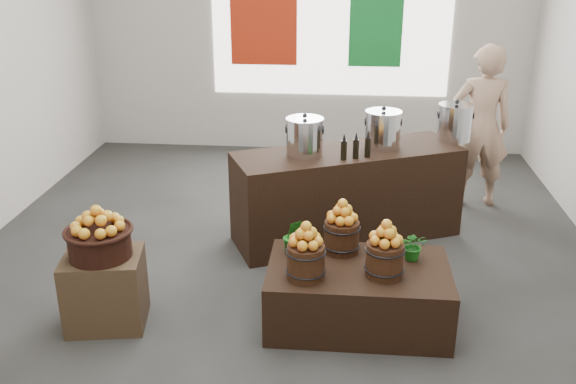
# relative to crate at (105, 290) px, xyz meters

# --- Properties ---
(ground) EXTENTS (7.00, 7.00, 0.00)m
(ground) POSITION_rel_crate_xyz_m (1.26, 1.13, -0.29)
(ground) COLOR #323230
(ground) RESTS_ON ground
(back_wall) EXTENTS (6.00, 0.04, 4.00)m
(back_wall) POSITION_rel_crate_xyz_m (1.26, 4.63, 1.71)
(back_wall) COLOR #B0AAA2
(back_wall) RESTS_ON ground
(back_opening) EXTENTS (3.20, 0.02, 2.40)m
(back_opening) POSITION_rel_crate_xyz_m (1.56, 4.61, 1.71)
(back_opening) COLOR white
(back_opening) RESTS_ON back_wall
(deco_red_left) EXTENTS (0.90, 0.04, 1.40)m
(deco_red_left) POSITION_rel_crate_xyz_m (0.66, 4.60, 1.61)
(deco_red_left) COLOR #AC240D
(deco_red_left) RESTS_ON back_wall
(deco_green_right) EXTENTS (0.70, 0.04, 1.00)m
(deco_green_right) POSITION_rel_crate_xyz_m (2.16, 4.60, 1.41)
(deco_green_right) COLOR #116E28
(deco_green_right) RESTS_ON back_wall
(crate) EXTENTS (0.66, 0.57, 0.59)m
(crate) POSITION_rel_crate_xyz_m (0.00, 0.00, 0.00)
(crate) COLOR brown
(crate) RESTS_ON ground
(wicker_basket) EXTENTS (0.47, 0.47, 0.21)m
(wicker_basket) POSITION_rel_crate_xyz_m (0.00, 0.00, 0.40)
(wicker_basket) COLOR black
(wicker_basket) RESTS_ON crate
(apples_in_basket) EXTENTS (0.37, 0.37, 0.20)m
(apples_in_basket) POSITION_rel_crate_xyz_m (0.00, 0.00, 0.60)
(apples_in_basket) COLOR #AE051A
(apples_in_basket) RESTS_ON wicker_basket
(display_table) EXTENTS (1.40, 0.86, 0.48)m
(display_table) POSITION_rel_crate_xyz_m (1.95, 0.20, -0.05)
(display_table) COLOR black
(display_table) RESTS_ON ground
(apple_bucket_front_left) EXTENTS (0.28, 0.28, 0.26)m
(apple_bucket_front_left) POSITION_rel_crate_xyz_m (1.55, 0.01, 0.32)
(apple_bucket_front_left) COLOR #391E0F
(apple_bucket_front_left) RESTS_ON display_table
(apples_in_bucket_front_left) EXTENTS (0.21, 0.21, 0.19)m
(apples_in_bucket_front_left) POSITION_rel_crate_xyz_m (1.55, 0.01, 0.54)
(apples_in_bucket_front_left) COLOR #AE051A
(apples_in_bucket_front_left) RESTS_ON apple_bucket_front_left
(apple_bucket_front_right) EXTENTS (0.28, 0.28, 0.26)m
(apple_bucket_front_right) POSITION_rel_crate_xyz_m (2.13, 0.09, 0.32)
(apple_bucket_front_right) COLOR #391E0F
(apple_bucket_front_right) RESTS_ON display_table
(apples_in_bucket_front_right) EXTENTS (0.21, 0.21, 0.19)m
(apples_in_bucket_front_right) POSITION_rel_crate_xyz_m (2.13, 0.09, 0.54)
(apples_in_bucket_front_right) COLOR #AE051A
(apples_in_bucket_front_right) RESTS_ON apple_bucket_front_right
(apple_bucket_rear) EXTENTS (0.28, 0.28, 0.26)m
(apple_bucket_rear) POSITION_rel_crate_xyz_m (1.81, 0.46, 0.32)
(apple_bucket_rear) COLOR #391E0F
(apple_bucket_rear) RESTS_ON display_table
(apples_in_bucket_rear) EXTENTS (0.21, 0.21, 0.19)m
(apples_in_bucket_rear) POSITION_rel_crate_xyz_m (1.81, 0.46, 0.54)
(apples_in_bucket_rear) COLOR #AE051A
(apples_in_bucket_rear) RESTS_ON apple_bucket_rear
(herb_garnish_right) EXTENTS (0.24, 0.21, 0.24)m
(herb_garnish_right) POSITION_rel_crate_xyz_m (2.37, 0.37, 0.31)
(herb_garnish_right) COLOR #125712
(herb_garnish_right) RESTS_ON display_table
(herb_garnish_left) EXTENTS (0.16, 0.13, 0.29)m
(herb_garnish_left) POSITION_rel_crate_xyz_m (1.42, 0.40, 0.33)
(herb_garnish_left) COLOR #125712
(herb_garnish_left) RESTS_ON display_table
(counter) EXTENTS (2.32, 1.56, 0.91)m
(counter) POSITION_rel_crate_xyz_m (1.85, 1.75, 0.16)
(counter) COLOR black
(counter) RESTS_ON ground
(stock_pot_left) EXTENTS (0.34, 0.34, 0.34)m
(stock_pot_left) POSITION_rel_crate_xyz_m (1.43, 1.56, 0.79)
(stock_pot_left) COLOR silver
(stock_pot_left) RESTS_ON counter
(stock_pot_center) EXTENTS (0.34, 0.34, 0.34)m
(stock_pot_center) POSITION_rel_crate_xyz_m (2.17, 1.89, 0.79)
(stock_pot_center) COLOR silver
(stock_pot_center) RESTS_ON counter
(stock_pot_right) EXTENTS (0.34, 0.34, 0.34)m
(stock_pot_right) POSITION_rel_crate_xyz_m (2.91, 2.23, 0.79)
(stock_pot_right) COLOR silver
(stock_pot_right) RESTS_ON counter
(oil_cruets) EXTENTS (0.25, 0.16, 0.25)m
(oil_cruets) POSITION_rel_crate_xyz_m (1.94, 1.55, 0.74)
(oil_cruets) COLOR black
(oil_cruets) RESTS_ON counter
(shopper) EXTENTS (0.67, 0.46, 1.81)m
(shopper) POSITION_rel_crate_xyz_m (3.28, 2.76, 0.61)
(shopper) COLOR #A57F65
(shopper) RESTS_ON ground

